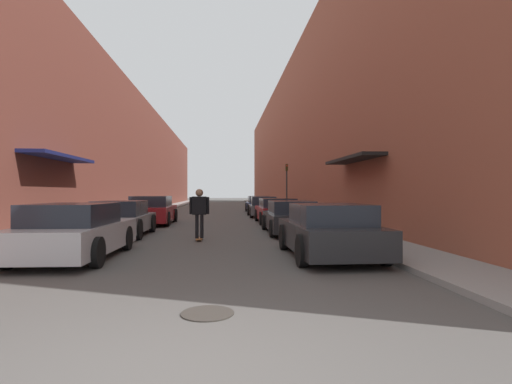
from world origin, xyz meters
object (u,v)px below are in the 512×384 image
Objects in this scene: parked_car_right_2 at (277,211)px; manhole_cover at (207,313)px; parked_car_left_1 at (122,219)px; skateboarder at (199,209)px; parked_car_left_2 at (152,211)px; traffic_light at (287,183)px; parked_car_right_4 at (258,204)px; parked_car_right_0 at (329,231)px; parked_car_right_1 at (290,218)px; parked_car_left_0 at (75,232)px; parked_car_right_3 at (263,207)px.

manhole_cover is at bearing -100.97° from parked_car_right_2.
parked_car_left_1 is 2.49× the size of skateboarder.
skateboarder is at bearing -27.56° from parked_car_left_1.
traffic_light is (7.81, 6.52, 1.53)m from parked_car_left_2.
skateboarder is (-3.53, -17.99, 0.42)m from parked_car_right_4.
parked_car_right_0 reaches higher than parked_car_right_4.
parked_car_left_2 is 1.12× the size of parked_car_right_4.
parked_car_right_4 is at bearing 89.50° from parked_car_right_1.
parked_car_left_0 is at bearing -90.06° from parked_car_left_2.
traffic_light reaches higher than parked_car_left_2.
parked_car_left_1 is 6.06× the size of manhole_cover.
parked_car_right_2 is at bearing 63.84° from skateboarder.
skateboarder is at bearing 132.88° from parked_car_right_0.
parked_car_right_3 is (6.23, 10.97, 0.00)m from parked_car_left_1.
parked_car_left_1 is at bearing -91.40° from parked_car_left_2.
skateboarder reaches higher than parked_car_right_1.
parked_car_right_0 is 1.24× the size of traffic_light.
parked_car_right_4 is 18.34m from skateboarder.
parked_car_left_1 is 8.61m from parked_car_right_2.
parked_car_left_2 is (0.01, 10.32, 0.04)m from parked_car_left_0.
parked_car_right_2 is (6.30, 0.31, -0.06)m from parked_car_left_2.
parked_car_right_3 is 6.04× the size of manhole_cover.
parked_car_right_2 is (0.16, 5.17, 0.01)m from parked_car_right_1.
parked_car_right_1 is at bearing -91.81° from parked_car_right_2.
parked_car_left_1 reaches higher than parked_car_right_1.
parked_car_left_1 is at bearing -175.02° from parked_car_right_1.
manhole_cover is (-2.75, -20.49, -0.62)m from parked_car_right_3.
skateboarder is (-3.39, 3.65, 0.41)m from parked_car_right_0.
parked_car_right_0 is 5.70m from parked_car_right_1.
parked_car_left_2 is 8.25m from parked_car_right_3.
parked_car_right_2 is at bearing -103.57° from traffic_light.
parked_car_left_1 is at bearing -119.59° from parked_car_right_3.
parked_car_right_0 is 2.45× the size of skateboarder.
parked_car_right_1 is at bearing 31.24° from skateboarder.
skateboarder is at bearing 50.89° from parked_car_left_0.
parked_car_right_3 is 12.92m from skateboarder.
traffic_light is (1.52, -4.55, 1.58)m from parked_car_right_4.
skateboarder is at bearing -110.59° from traffic_light.
parked_car_left_2 reaches higher than parked_car_right_3.
parked_car_left_0 is at bearing -138.43° from parked_car_right_1.
parked_car_left_2 is at bearing 102.65° from manhole_cover.
parked_car_right_0 reaches higher than parked_car_right_3.
parked_car_left_0 reaches higher than parked_car_right_2.
parked_car_right_2 reaches higher than parked_car_right_1.
parked_car_left_2 reaches higher than parked_car_left_1.
parked_car_left_0 is 10.32m from parked_car_left_2.
parked_car_left_1 is at bearing -123.63° from traffic_light.
parked_car_right_0 is 0.99× the size of parked_car_right_4.
parked_car_right_3 is (-0.05, 10.42, 0.02)m from parked_car_right_1.
parked_car_left_0 reaches higher than parked_car_right_1.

